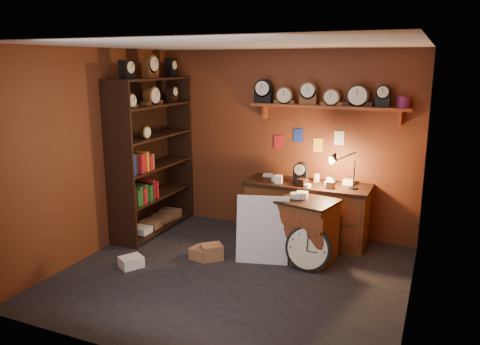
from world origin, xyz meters
name	(u,v)px	position (x,y,z in m)	size (l,w,h in m)	color
floor	(233,275)	(0.00, 0.00, 0.00)	(4.00, 4.00, 0.00)	black
room_shell	(240,133)	(0.04, 0.11, 1.72)	(4.02, 3.62, 2.71)	brown
shelving_unit	(150,149)	(-1.79, 0.98, 1.25)	(0.47, 1.60, 2.58)	black
workbench	(307,209)	(0.50, 1.47, 0.47)	(1.75, 0.66, 1.36)	brown
low_cabinet	(306,228)	(0.68, 0.81, 0.43)	(0.82, 0.73, 0.89)	brown
big_round_clock	(308,249)	(0.79, 0.51, 0.28)	(0.57, 0.18, 0.57)	black
white_panel	(262,261)	(0.18, 0.52, 0.00)	(0.67, 0.03, 0.89)	silver
mini_fridge	(265,235)	(0.09, 0.87, 0.22)	(0.53, 0.55, 0.44)	silver
floor_box_a	(201,253)	(-0.58, 0.27, 0.08)	(0.25, 0.21, 0.15)	#9A6843
floor_box_b	(131,262)	(-1.27, -0.30, 0.07)	(0.22, 0.27, 0.13)	white
floor_box_c	(212,252)	(-0.45, 0.32, 0.10)	(0.27, 0.22, 0.20)	#9A6843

